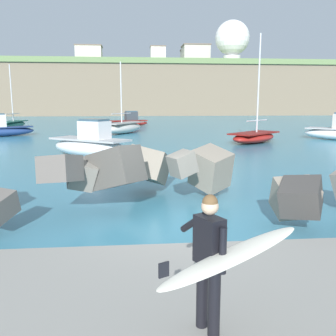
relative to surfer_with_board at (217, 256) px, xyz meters
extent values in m
plane|color=teal|center=(-0.11, 4.84, -1.28)|extent=(400.00, 400.00, 0.00)
cube|color=gray|center=(-0.11, 0.84, -1.16)|extent=(48.00, 4.40, 0.24)
cube|color=gray|center=(1.50, 7.55, -0.32)|extent=(1.44, 1.74, 1.58)
cube|color=gray|center=(2.96, 4.41, -0.50)|extent=(1.00, 1.03, 1.07)
cube|color=#605B56|center=(-2.83, 5.28, 0.16)|extent=(1.13, 1.22, 0.88)
cube|color=#3D3A38|center=(2.94, 4.04, -0.38)|extent=(1.36, 1.37, 1.02)
cube|color=gray|center=(-0.47, 8.25, -0.31)|extent=(1.70, 1.91, 1.57)
cube|color=slate|center=(0.41, 6.39, 0.05)|extent=(0.98, 0.90, 0.80)
cube|color=slate|center=(-2.41, 6.00, -0.11)|extent=(0.99, 1.02, 1.03)
cube|color=#4C4944|center=(-1.46, 6.03, 0.03)|extent=(1.74, 1.69, 1.38)
cylinder|color=black|center=(-0.13, 0.19, -0.59)|extent=(0.15, 0.15, 0.90)
cylinder|color=black|center=(-0.02, -0.03, -0.59)|extent=(0.15, 0.15, 0.90)
cube|color=black|center=(-0.08, 0.08, 0.16)|extent=(0.37, 0.44, 0.60)
sphere|color=#DBB28E|center=(-0.08, 0.08, 0.59)|extent=(0.21, 0.21, 0.21)
sphere|color=brown|center=(-0.08, 0.08, 0.64)|extent=(0.19, 0.19, 0.19)
cylinder|color=black|center=(-0.21, 0.44, 0.28)|extent=(0.32, 0.51, 0.41)
cylinder|color=black|center=(0.04, -0.14, 0.12)|extent=(0.09, 0.09, 0.56)
ellipsoid|color=silver|center=(0.16, -0.16, 0.06)|extent=(2.02, 1.28, 0.37)
cube|color=black|center=(-0.69, -0.60, 0.13)|extent=(0.12, 0.07, 0.16)
ellipsoid|color=maroon|center=(8.22, 23.53, -0.88)|extent=(5.14, 4.96, 0.80)
cube|color=maroon|center=(8.22, 23.53, -0.52)|extent=(4.73, 4.56, 0.10)
cylinder|color=silver|center=(8.50, 23.79, 3.18)|extent=(0.12, 0.12, 7.32)
cylinder|color=silver|center=(8.50, 23.79, 0.42)|extent=(2.30, 2.12, 0.08)
ellipsoid|color=beige|center=(-1.93, 33.21, -0.73)|extent=(4.48, 5.97, 1.09)
cube|color=#9C9991|center=(-1.93, 33.21, -0.23)|extent=(4.12, 5.49, 0.10)
cylinder|color=silver|center=(-2.15, 32.83, 2.72)|extent=(0.12, 0.12, 5.83)
cylinder|color=silver|center=(-2.15, 32.83, 0.71)|extent=(1.82, 3.08, 0.08)
ellipsoid|color=maroon|center=(-1.65, 44.10, -0.90)|extent=(5.41, 3.17, 0.76)
cube|color=maroon|center=(-1.65, 44.10, -0.56)|extent=(4.97, 2.91, 0.10)
cube|color=#33383D|center=(-1.28, 44.22, 0.03)|extent=(1.78, 1.41, 1.09)
cube|color=#334C5B|center=(-1.28, 44.22, 0.64)|extent=(1.60, 1.27, 0.12)
ellipsoid|color=white|center=(-3.49, 17.18, -0.75)|extent=(5.29, 4.59, 1.05)
cube|color=#ACACAC|center=(-3.49, 17.18, -0.27)|extent=(4.87, 4.22, 0.10)
cube|color=silver|center=(-3.18, 16.95, 0.27)|extent=(1.91, 1.81, 1.00)
cube|color=#334C5B|center=(-3.18, 16.95, 0.83)|extent=(1.72, 1.63, 0.12)
ellipsoid|color=navy|center=(-13.07, 30.91, -0.85)|extent=(5.91, 4.35, 0.86)
cube|color=navy|center=(-13.07, 30.91, -0.46)|extent=(5.44, 4.01, 0.10)
ellipsoid|color=#1E6656|center=(-15.72, 42.49, -0.88)|extent=(2.65, 6.55, 0.80)
cube|color=#164C41|center=(-15.72, 42.49, -0.52)|extent=(2.44, 6.03, 0.10)
cylinder|color=silver|center=(-15.66, 42.97, 2.89)|extent=(0.12, 0.12, 6.73)
cylinder|color=silver|center=(-15.66, 42.97, 0.42)|extent=(0.54, 3.81, 0.08)
cube|color=#756651|center=(7.56, 102.27, 4.50)|extent=(103.89, 44.24, 11.56)
cube|color=#667F4C|center=(7.56, 102.27, 10.88)|extent=(105.97, 45.12, 1.20)
cylinder|color=silver|center=(24.90, 94.38, 12.63)|extent=(4.51, 4.51, 2.31)
sphere|color=white|center=(24.90, 94.38, 18.23)|extent=(8.90, 8.90, 8.90)
cube|color=#B2ADA3|center=(16.67, 102.79, 14.36)|extent=(7.25, 6.59, 5.75)
cube|color=#66564C|center=(16.67, 102.79, 17.38)|extent=(7.61, 6.92, 0.30)
cube|color=silver|center=(6.46, 109.49, 14.60)|extent=(4.34, 4.77, 6.24)
cube|color=#66564C|center=(6.46, 109.49, 17.87)|extent=(4.56, 5.01, 0.30)
cube|color=beige|center=(-12.84, 102.10, 14.08)|extent=(6.87, 5.17, 5.19)
cube|color=#66564C|center=(-12.84, 102.10, 16.82)|extent=(7.22, 5.43, 0.30)
cube|color=#B2ADA3|center=(16.62, 108.92, 14.18)|extent=(6.52, 4.32, 5.39)
cube|color=#66564C|center=(16.62, 108.92, 17.02)|extent=(6.85, 4.54, 0.30)
camera|label=1|loc=(-0.97, -4.11, 1.82)|focal=39.55mm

